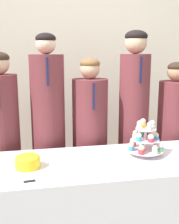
# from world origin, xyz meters

# --- Properties ---
(wall_back) EXTENTS (9.00, 0.06, 2.70)m
(wall_back) POSITION_xyz_m (0.00, 1.72, 1.35)
(wall_back) COLOR beige
(wall_back) RESTS_ON ground_plane
(table) EXTENTS (1.66, 0.66, 0.72)m
(table) POSITION_xyz_m (0.00, 0.33, 0.36)
(table) COLOR white
(table) RESTS_ON ground_plane
(round_cake) EXTENTS (0.27, 0.27, 0.10)m
(round_cake) POSITION_xyz_m (-0.57, 0.29, 0.77)
(round_cake) COLOR white
(round_cake) RESTS_ON table
(cake_knife) EXTENTS (0.23, 0.05, 0.01)m
(cake_knife) POSITION_xyz_m (-0.52, 0.10, 0.72)
(cake_knife) COLOR silver
(cake_knife) RESTS_ON table
(cupcake_stand) EXTENTS (0.28, 0.28, 0.27)m
(cupcake_stand) POSITION_xyz_m (0.28, 0.39, 0.84)
(cupcake_stand) COLOR silver
(cupcake_stand) RESTS_ON table
(student_0) EXTENTS (0.28, 0.28, 1.48)m
(student_0) POSITION_xyz_m (-0.78, 0.88, 0.71)
(student_0) COLOR brown
(student_0) RESTS_ON ground_plane
(student_1) EXTENTS (0.29, 0.29, 1.63)m
(student_1) POSITION_xyz_m (-0.40, 0.88, 0.77)
(student_1) COLOR brown
(student_1) RESTS_ON ground_plane
(student_2) EXTENTS (0.31, 0.32, 1.43)m
(student_2) POSITION_xyz_m (-0.04, 0.88, 0.67)
(student_2) COLOR brown
(student_2) RESTS_ON ground_plane
(student_3) EXTENTS (0.27, 0.27, 1.66)m
(student_3) POSITION_xyz_m (0.37, 0.88, 0.81)
(student_3) COLOR brown
(student_3) RESTS_ON ground_plane
(student_4) EXTENTS (0.30, 0.31, 1.39)m
(student_4) POSITION_xyz_m (0.77, 0.88, 0.65)
(student_4) COLOR brown
(student_4) RESTS_ON ground_plane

